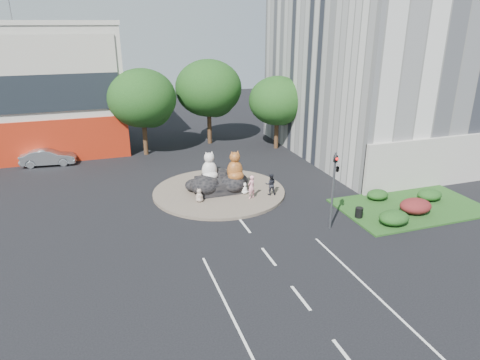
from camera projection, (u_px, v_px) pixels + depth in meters
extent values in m
plane|color=black|center=(269.00, 257.00, 23.79)|extent=(120.00, 120.00, 0.00)
cylinder|color=brown|center=(219.00, 191.00, 32.63)|extent=(10.00, 10.00, 0.20)
cube|color=#1B4416|center=(411.00, 207.00, 30.03)|extent=(10.00, 6.00, 0.12)
cylinder|color=#382314|center=(145.00, 136.00, 41.47)|extent=(0.44, 0.44, 3.74)
ellipsoid|color=#153711|center=(142.00, 98.00, 40.20)|extent=(6.46, 6.46, 5.49)
sphere|color=#153711|center=(150.00, 106.00, 41.18)|extent=(4.25, 4.25, 4.25)
sphere|color=#153711|center=(135.00, 105.00, 39.93)|extent=(3.74, 3.74, 3.74)
cylinder|color=#382314|center=(209.00, 125.00, 45.31)|extent=(0.44, 0.44, 3.96)
ellipsoid|color=#153711|center=(208.00, 88.00, 43.96)|extent=(6.84, 6.84, 5.81)
sphere|color=#153711|center=(215.00, 96.00, 44.96)|extent=(4.50, 4.50, 4.50)
sphere|color=#153711|center=(203.00, 95.00, 43.70)|extent=(3.96, 3.96, 3.96)
cylinder|color=#382314|center=(276.00, 132.00, 43.67)|extent=(0.44, 0.44, 3.30)
ellipsoid|color=#153711|center=(277.00, 101.00, 42.55)|extent=(5.70, 5.70, 4.84)
sphere|color=#153711|center=(282.00, 107.00, 43.50)|extent=(3.75, 3.75, 3.75)
sphere|color=#153711|center=(272.00, 107.00, 42.26)|extent=(3.30, 3.30, 3.30)
ellipsoid|color=#153711|center=(394.00, 218.00, 27.18)|extent=(2.00, 1.60, 0.90)
ellipsoid|color=#541619|center=(416.00, 206.00, 28.80)|extent=(2.20, 1.76, 0.99)
ellipsoid|color=#153711|center=(430.00, 195.00, 30.92)|extent=(1.80, 1.44, 0.81)
ellipsoid|color=#153711|center=(378.00, 195.00, 31.04)|extent=(1.60, 1.28, 0.72)
cylinder|color=#595B60|center=(333.00, 192.00, 26.19)|extent=(0.14, 0.14, 5.00)
imported|color=black|center=(335.00, 165.00, 25.60)|extent=(0.21, 0.26, 1.30)
imported|color=black|center=(338.00, 168.00, 25.73)|extent=(0.26, 1.24, 0.50)
sphere|color=red|center=(337.00, 159.00, 25.29)|extent=(0.18, 0.18, 0.18)
cylinder|color=#595B60|center=(385.00, 134.00, 33.40)|extent=(0.18, 0.18, 8.00)
cylinder|color=#595B60|center=(380.00, 83.00, 31.71)|extent=(2.00, 0.12, 0.12)
cube|color=silver|center=(368.00, 85.00, 31.44)|extent=(0.50, 0.22, 0.12)
imported|color=pink|center=(251.00, 187.00, 30.88)|extent=(0.76, 0.66, 1.74)
imported|color=black|center=(271.00, 184.00, 31.52)|extent=(0.93, 0.80, 1.63)
imported|color=#A8ACB0|center=(48.00, 157.00, 38.70)|extent=(4.84, 2.09, 1.55)
cylinder|color=black|center=(359.00, 212.00, 28.20)|extent=(0.66, 0.66, 0.68)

